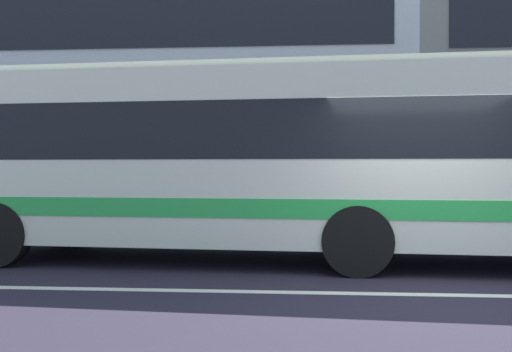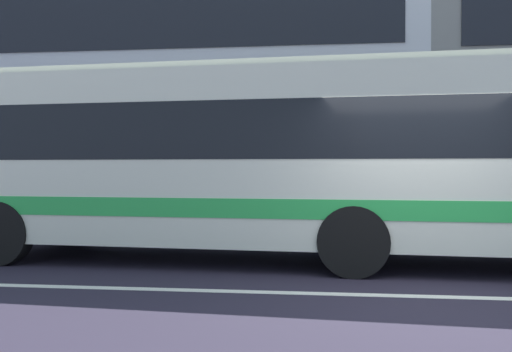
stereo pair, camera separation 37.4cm
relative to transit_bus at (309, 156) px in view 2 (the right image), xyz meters
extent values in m
plane|color=#25202F|center=(1.45, -2.21, -1.72)|extent=(160.00, 160.00, 0.00)
cube|color=silver|center=(1.45, -2.21, -1.71)|extent=(60.00, 0.16, 0.01)
cube|color=silver|center=(-5.81, 12.80, 3.68)|extent=(18.40, 11.06, 10.80)
cube|color=black|center=(-5.81, 7.25, 4.54)|extent=(16.93, 0.04, 2.16)
cube|color=silver|center=(0.00, 0.00, -0.05)|extent=(11.60, 3.20, 2.64)
cube|color=black|center=(0.00, 0.00, 0.35)|extent=(10.92, 3.18, 0.85)
cube|color=green|center=(0.00, 0.00, -0.77)|extent=(11.37, 3.21, 0.28)
cube|color=beige|center=(0.00, 0.00, 1.34)|extent=(11.12, 2.78, 0.12)
cylinder|color=black|center=(-4.80, -0.82, -1.22)|extent=(1.02, 0.34, 1.00)
cylinder|color=black|center=(-4.65, 1.44, -1.22)|extent=(1.02, 0.34, 1.00)
cylinder|color=black|center=(0.63, -1.17, -1.22)|extent=(1.02, 0.34, 1.00)
cylinder|color=black|center=(0.78, 1.08, -1.22)|extent=(1.02, 0.34, 1.00)
camera|label=1|loc=(-0.23, -8.69, -0.21)|focal=37.43mm
camera|label=2|loc=(0.14, -8.66, -0.21)|focal=37.43mm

